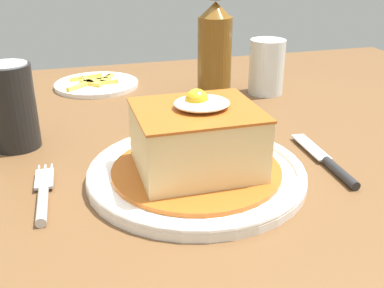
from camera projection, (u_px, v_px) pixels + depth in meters
dining_table at (152, 198)px, 0.71m from camera, size 1.48×1.00×0.72m
main_plate at (196, 173)px, 0.58m from camera, size 0.28×0.28×0.02m
sandwich_meal at (197, 142)px, 0.57m from camera, size 0.21×0.21×0.11m
fork at (43, 196)px, 0.54m from camera, size 0.02×0.14×0.01m
knife at (331, 165)px, 0.61m from camera, size 0.02×0.17×0.01m
soda_can at (12, 107)px, 0.65m from camera, size 0.07×0.07×0.12m
beer_bottle_amber at (215, 45)px, 0.86m from camera, size 0.06×0.06×0.27m
drinking_glass at (266, 70)px, 0.90m from camera, size 0.07×0.07×0.10m
side_plate_fries at (96, 84)px, 0.95m from camera, size 0.17×0.17×0.02m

